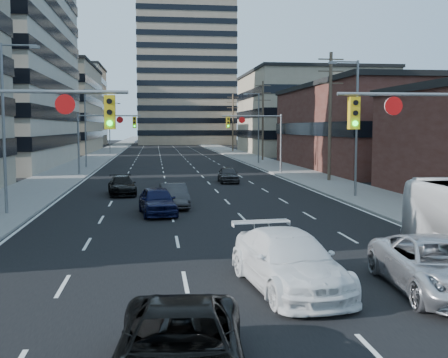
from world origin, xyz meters
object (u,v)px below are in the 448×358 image
object	(u,v)px
white_van	(289,261)
silver_suv	(438,266)
sedan_blue	(157,201)
black_pickup	(180,349)

from	to	relation	value
white_van	silver_suv	bearing A→B (deg)	-19.15
sedan_blue	white_van	bearing A→B (deg)	-82.16
silver_suv	sedan_blue	xyz separation A→B (m)	(-7.76, 15.28, -0.02)
black_pickup	sedan_blue	size ratio (longest dim) A/B	1.17
white_van	silver_suv	world-z (taller)	white_van
black_pickup	silver_suv	bearing A→B (deg)	37.92
black_pickup	white_van	xyz separation A→B (m)	(3.39, 5.79, 0.11)
white_van	silver_suv	distance (m)	4.17
black_pickup	white_van	world-z (taller)	white_van
black_pickup	white_van	size ratio (longest dim) A/B	0.91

